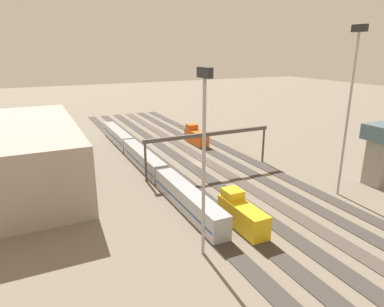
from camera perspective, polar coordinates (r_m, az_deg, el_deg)
name	(u,v)px	position (r m, az deg, el deg)	size (l,w,h in m)	color
ground_plane	(198,164)	(81.15, 1.07, -1.72)	(400.00, 400.00, 0.00)	#756B5B
track_bed_0	(243,157)	(87.19, 8.44, -0.52)	(140.00, 2.80, 0.12)	#3D3833
track_bed_1	(226,159)	(84.59, 5.62, -0.97)	(140.00, 2.80, 0.12)	#3D3833
track_bed_2	(208,162)	(82.22, 2.63, -1.44)	(140.00, 2.80, 0.12)	#4C443D
track_bed_3	(189,165)	(80.10, -0.53, -1.93)	(140.00, 2.80, 0.12)	#3D3833
track_bed_4	(169,168)	(78.23, -3.85, -2.44)	(140.00, 2.80, 0.12)	#3D3833
track_bed_5	(148,171)	(76.65, -7.32, -2.97)	(140.00, 2.80, 0.12)	#3D3833
train_on_track_5	(143,159)	(78.89, -8.11, -0.92)	(71.40, 3.06, 3.80)	#A8AAB2
train_on_track_4	(242,214)	(53.21, 8.26, -9.92)	(10.00, 3.00, 5.00)	gold
train_on_track_1	(196,136)	(97.99, 0.66, 2.91)	(10.00, 3.00, 5.00)	#D85914
light_mast_1	(204,140)	(41.22, 2.02, 2.29)	(2.80, 0.70, 24.12)	#9EA0A5
light_mast_2	(351,93)	(65.70, 24.90, 9.10)	(2.80, 0.70, 29.91)	#9EA0A5
signal_gantry	(209,138)	(74.55, 2.90, 2.61)	(0.70, 30.00, 8.80)	#4C4742
maintenance_shed	(31,153)	(75.74, -25.16, 0.03)	(44.12, 17.28, 12.10)	#9E9389
control_tower	(381,150)	(76.29, 28.93, 0.50)	(6.00, 6.00, 12.19)	gray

